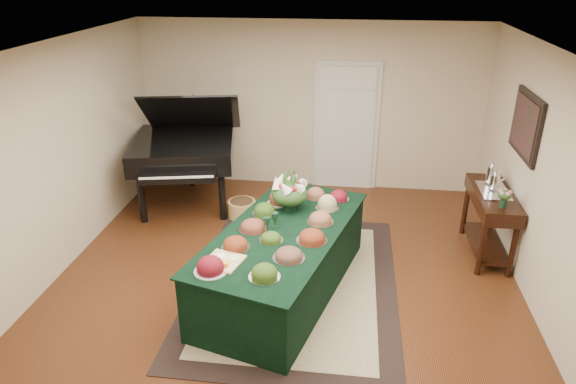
# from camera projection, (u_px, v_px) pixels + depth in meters

# --- Properties ---
(ground) EXTENTS (6.00, 6.00, 0.00)m
(ground) POSITION_uv_depth(u_px,v_px,m) (285.00, 282.00, 6.13)
(ground) COLOR black
(ground) RESTS_ON ground
(area_rug) EXTENTS (2.38, 3.33, 0.01)m
(area_rug) POSITION_uv_depth(u_px,v_px,m) (295.00, 283.00, 6.11)
(area_rug) COLOR black
(area_rug) RESTS_ON ground
(kitchen_doorway) EXTENTS (1.05, 0.07, 2.10)m
(kitchen_doorway) POSITION_uv_depth(u_px,v_px,m) (346.00, 128.00, 8.31)
(kitchen_doorway) COLOR beige
(kitchen_doorway) RESTS_ON ground
(buffet_table) EXTENTS (1.85, 2.80, 0.79)m
(buffet_table) POSITION_uv_depth(u_px,v_px,m) (283.00, 260.00, 5.82)
(buffet_table) COLOR black
(buffet_table) RESTS_ON ground
(food_platters) EXTENTS (1.44, 2.12, 0.15)m
(food_platters) POSITION_uv_depth(u_px,v_px,m) (283.00, 226.00, 5.63)
(food_platters) COLOR white
(food_platters) RESTS_ON buffet_table
(cutting_board) EXTENTS (0.43, 0.43, 0.10)m
(cutting_board) POSITION_uv_depth(u_px,v_px,m) (224.00, 258.00, 5.06)
(cutting_board) COLOR tan
(cutting_board) RESTS_ON buffet_table
(green_goblets) EXTENTS (0.15, 0.19, 0.18)m
(green_goblets) POSITION_uv_depth(u_px,v_px,m) (271.00, 222.00, 5.64)
(green_goblets) COLOR black
(green_goblets) RESTS_ON buffet_table
(floral_centerpiece) EXTENTS (0.44, 0.44, 0.44)m
(floral_centerpiece) POSITION_uv_depth(u_px,v_px,m) (289.00, 189.00, 6.03)
(floral_centerpiece) COLOR black
(floral_centerpiece) RESTS_ON buffet_table
(grand_piano) EXTENTS (1.81, 2.01, 1.81)m
(grand_piano) POSITION_uv_depth(u_px,v_px,m) (184.00, 148.00, 7.77)
(grand_piano) COLOR black
(grand_piano) RESTS_ON ground
(wicker_basket) EXTENTS (0.41, 0.41, 0.26)m
(wicker_basket) POSITION_uv_depth(u_px,v_px,m) (242.00, 209.00, 7.64)
(wicker_basket) COLOR #A98344
(wicker_basket) RESTS_ON ground
(mahogany_sideboard) EXTENTS (0.45, 1.25, 0.88)m
(mahogany_sideboard) POSITION_uv_depth(u_px,v_px,m) (491.00, 207.00, 6.46)
(mahogany_sideboard) COLOR black
(mahogany_sideboard) RESTS_ON ground
(tea_service) EXTENTS (0.34, 0.58, 0.30)m
(tea_service) POSITION_uv_depth(u_px,v_px,m) (493.00, 180.00, 6.45)
(tea_service) COLOR white
(tea_service) RESTS_ON mahogany_sideboard
(pink_bouquet) EXTENTS (0.18, 0.18, 0.23)m
(pink_bouquet) POSITION_uv_depth(u_px,v_px,m) (505.00, 195.00, 5.93)
(pink_bouquet) COLOR black
(pink_bouquet) RESTS_ON mahogany_sideboard
(wall_painting) EXTENTS (0.05, 0.95, 0.75)m
(wall_painting) POSITION_uv_depth(u_px,v_px,m) (526.00, 125.00, 5.99)
(wall_painting) COLOR black
(wall_painting) RESTS_ON ground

